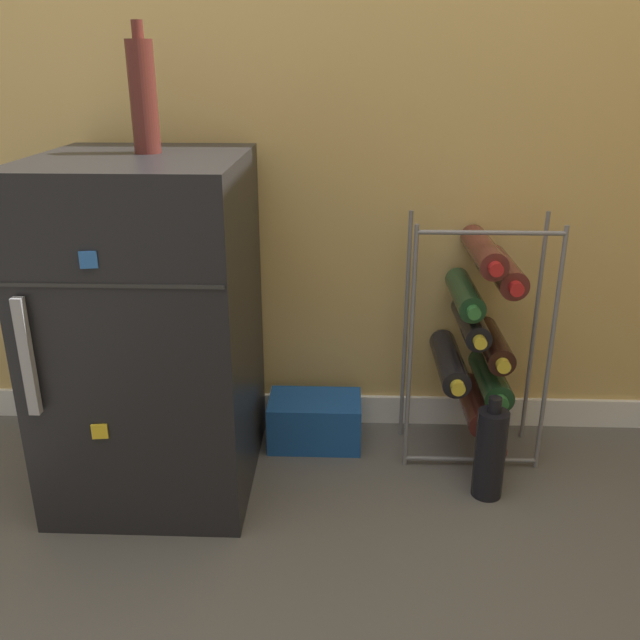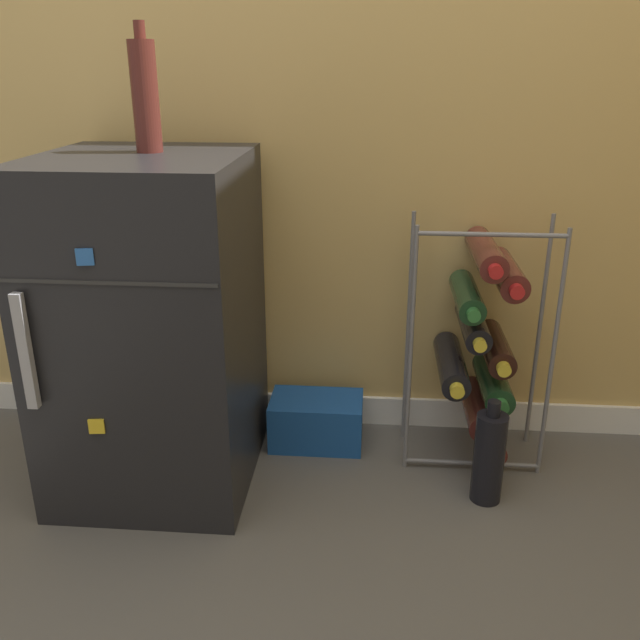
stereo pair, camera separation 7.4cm
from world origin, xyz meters
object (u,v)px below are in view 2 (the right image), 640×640
fridge_top_bottle (145,95)px  loose_bottle_floor (489,457)px  soda_box (316,421)px  mini_fridge (154,325)px  wine_rack (481,345)px

fridge_top_bottle → loose_bottle_floor: (0.86, -0.12, -0.87)m
soda_box → loose_bottle_floor: (0.46, -0.24, 0.05)m
mini_fridge → wine_rack: size_ratio=1.25×
fridge_top_bottle → loose_bottle_floor: 1.22m
soda_box → fridge_top_bottle: 1.01m
mini_fridge → wine_rack: (0.86, 0.15, -0.09)m
wine_rack → soda_box: wine_rack is taller
mini_fridge → soda_box: 0.57m
soda_box → fridge_top_bottle: (-0.39, -0.13, 0.92)m
mini_fridge → fridge_top_bottle: bearing=75.2°
wine_rack → loose_bottle_floor: size_ratio=2.43×
soda_box → loose_bottle_floor: bearing=-27.8°
fridge_top_bottle → wine_rack: bearing=6.4°
soda_box → fridge_top_bottle: fridge_top_bottle is taller
wine_rack → mini_fridge: bearing=-170.3°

